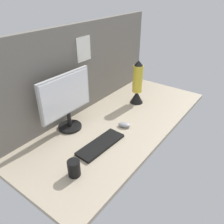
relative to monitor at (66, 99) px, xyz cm
name	(u,v)px	position (x,y,z in cm)	size (l,w,h in cm)	color
ground_plane	(118,122)	(30.15, -25.14, -25.92)	(180.00, 80.00, 3.00)	tan
cubicle_wall_back	(81,69)	(30.15, 12.35, 11.65)	(180.00, 5.50, 72.08)	slate
monitor	(66,99)	(0.00, 0.00, 0.00)	(46.41, 18.00, 43.53)	black
keyboard	(101,144)	(-3.24, -33.74, -23.42)	(37.00, 13.00, 2.00)	black
mouse	(124,125)	(26.07, -33.80, -22.72)	(5.60, 9.60, 3.40)	#99999E
mug_black_travel	(74,168)	(-33.37, -38.44, -19.31)	(7.46, 7.46, 10.22)	black
lava_lamp	(137,86)	(67.20, -19.95, -7.61)	(12.24, 12.24, 40.07)	black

